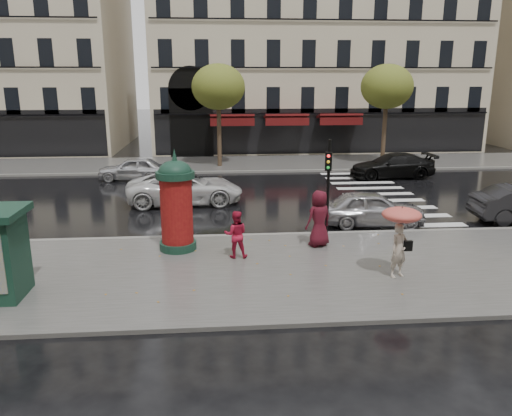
{
  "coord_description": "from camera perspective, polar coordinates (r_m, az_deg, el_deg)",
  "views": [
    {
      "loc": [
        -2.3,
        -14.67,
        5.83
      ],
      "look_at": [
        -0.96,
        1.5,
        1.54
      ],
      "focal_mm": 35.0,
      "sensor_mm": 36.0,
      "label": 1
    }
  ],
  "objects": [
    {
      "name": "car_black",
      "position": [
        30.68,
        15.29,
        4.68
      ],
      "size": [
        5.02,
        2.18,
        1.44
      ],
      "primitive_type": "imported",
      "rotation": [
        0.0,
        0.0,
        -1.54
      ],
      "color": "black",
      "rests_on": "ground"
    },
    {
      "name": "car_silver",
      "position": [
        20.52,
        13.1,
        -0.04
      ],
      "size": [
        4.29,
        2.01,
        1.42
      ],
      "primitive_type": "imported",
      "rotation": [
        0.0,
        0.0,
        1.49
      ],
      "color": "#A6A5AA",
      "rests_on": "ground"
    },
    {
      "name": "traffic_light",
      "position": [
        17.5,
        8.24,
        3.08
      ],
      "size": [
        0.27,
        0.36,
        3.63
      ],
      "color": "black",
      "rests_on": "near_sidewalk"
    },
    {
      "name": "tree_far_right",
      "position": [
        34.58,
        14.74,
        13.23
      ],
      "size": [
        3.4,
        3.4,
        6.64
      ],
      "color": "#38281C",
      "rests_on": "ground"
    },
    {
      "name": "near_sidewalk",
      "position": [
        15.47,
        4.2,
        -7.13
      ],
      "size": [
        90.0,
        7.0,
        0.12
      ],
      "primitive_type": "cube",
      "color": "#474744",
      "rests_on": "ground"
    },
    {
      "name": "far_sidewalk",
      "position": [
        34.24,
        -0.82,
        5.09
      ],
      "size": [
        90.0,
        6.0,
        0.12
      ],
      "primitive_type": "cube",
      "color": "#474744",
      "rests_on": "ground"
    },
    {
      "name": "man_burgundy",
      "position": [
        17.27,
        7.21,
        -1.2
      ],
      "size": [
        1.14,
        0.98,
        1.97
      ],
      "primitive_type": "imported",
      "rotation": [
        0.0,
        0.0,
        3.58
      ],
      "color": "#490E19",
      "rests_on": "near_sidewalk"
    },
    {
      "name": "car_white",
      "position": [
        23.73,
        -8.11,
        2.28
      ],
      "size": [
        5.54,
        2.83,
        1.5
      ],
      "primitive_type": "imported",
      "rotation": [
        0.0,
        0.0,
        1.63
      ],
      "color": "silver",
      "rests_on": "ground"
    },
    {
      "name": "zebra_crossing",
      "position": [
        26.31,
        13.8,
        1.57
      ],
      "size": [
        3.6,
        11.75,
        0.01
      ],
      "primitive_type": "cube",
      "color": "silver",
      "rests_on": "ground"
    },
    {
      "name": "car_far_silver",
      "position": [
        29.83,
        -13.88,
        4.4
      ],
      "size": [
        3.97,
        1.66,
        1.34
      ],
      "primitive_type": "imported",
      "rotation": [
        0.0,
        0.0,
        -1.59
      ],
      "color": "silver",
      "rests_on": "ground"
    },
    {
      "name": "near_kerb",
      "position": [
        18.73,
        2.56,
        -3.12
      ],
      "size": [
        90.0,
        0.25,
        0.14
      ],
      "primitive_type": "cube",
      "color": "slate",
      "rests_on": "ground"
    },
    {
      "name": "bldg_far_corner",
      "position": [
        45.77,
        6.19,
        21.59
      ],
      "size": [
        26.0,
        14.0,
        22.9
      ],
      "color": "#B7A88C",
      "rests_on": "ground"
    },
    {
      "name": "far_kerb",
      "position": [
        31.29,
        -0.44,
        4.19
      ],
      "size": [
        90.0,
        0.25,
        0.14
      ],
      "primitive_type": "cube",
      "color": "slate",
      "rests_on": "ground"
    },
    {
      "name": "woman_umbrella",
      "position": [
        14.95,
        16.19,
        -2.47
      ],
      "size": [
        1.12,
        1.12,
        2.16
      ],
      "color": "#BBAB9A",
      "rests_on": "near_sidewalk"
    },
    {
      "name": "morris_column",
      "position": [
        16.85,
        -9.1,
        0.67
      ],
      "size": [
        1.28,
        1.28,
        3.45
      ],
      "color": "#133325",
      "rests_on": "near_sidewalk"
    },
    {
      "name": "tree_far_left",
      "position": [
        32.68,
        -4.33,
        13.6
      ],
      "size": [
        3.4,
        3.4,
        6.64
      ],
      "color": "#38281C",
      "rests_on": "ground"
    },
    {
      "name": "woman_red",
      "position": [
        16.12,
        -2.32,
        -3.02
      ],
      "size": [
        0.78,
        0.62,
        1.55
      ],
      "primitive_type": "imported",
      "rotation": [
        0.0,
        0.0,
        3.1
      ],
      "color": "#AD1531",
      "rests_on": "near_sidewalk"
    },
    {
      "name": "ground",
      "position": [
        15.95,
        3.92,
        -6.66
      ],
      "size": [
        160.0,
        160.0,
        0.0
      ],
      "primitive_type": "plane",
      "color": "black",
      "rests_on": "ground"
    }
  ]
}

